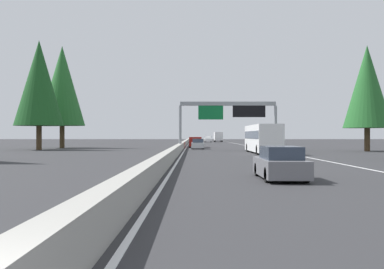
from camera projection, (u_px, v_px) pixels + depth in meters
ground_plane at (184, 149)px, 62.22m from camera, size 320.00×320.00×0.00m
median_barrier at (185, 143)px, 82.22m from camera, size 180.00×0.56×0.90m
shoulder_stripe_right at (253, 147)px, 72.17m from camera, size 160.00×0.16×0.01m
shoulder_stripe_median at (187, 147)px, 72.22m from camera, size 160.00×0.16×0.01m
sign_gantry_overhead at (229, 112)px, 54.66m from camera, size 0.50×12.68×6.30m
sedan_far_left at (280, 164)px, 18.88m from camera, size 4.40×1.80×1.47m
bus_near_center at (262, 138)px, 47.01m from camera, size 11.50×2.55×3.10m
sedan_distant_b at (198, 144)px, 61.12m from camera, size 4.40×1.80×1.47m
pickup_mid_right at (208, 139)px, 124.00m from camera, size 5.60×2.00×1.86m
minivan_far_center at (195, 142)px, 68.49m from camera, size 5.00×1.95×1.69m
box_truck_far_right at (218, 137)px, 129.00m from camera, size 8.50×2.40×2.95m
conifer_right_mid at (367, 87)px, 52.16m from camera, size 5.76×5.76×13.09m
conifer_left_near at (39, 83)px, 57.23m from camera, size 6.53×6.53×14.84m
conifer_left_mid at (62, 86)px, 65.65m from camera, size 6.96×6.96×15.82m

